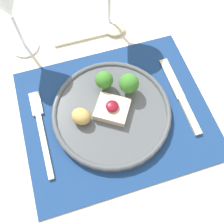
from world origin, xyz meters
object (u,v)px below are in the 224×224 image
(fork, at_px, (41,126))
(wine_glass_far, at_px, (5,2))
(dinner_plate, at_px, (112,111))
(knife, at_px, (182,100))
(spoon, at_px, (108,32))

(fork, bearing_deg, wine_glass_far, 90.81)
(fork, bearing_deg, dinner_plate, -4.40)
(knife, distance_m, spoon, 0.27)
(dinner_plate, height_order, wine_glass_far, wine_glass_far)
(knife, relative_size, wine_glass_far, 1.05)
(knife, xyz_separation_m, wine_glass_far, (-0.33, 0.27, 0.14))
(dinner_plate, xyz_separation_m, wine_glass_far, (-0.16, 0.25, 0.13))
(wine_glass_far, bearing_deg, dinner_plate, -57.86)
(fork, distance_m, spoon, 0.31)
(fork, xyz_separation_m, spoon, (0.22, 0.22, 0.00))
(dinner_plate, height_order, knife, dinner_plate)
(fork, height_order, wine_glass_far, wine_glass_far)
(dinner_plate, height_order, fork, dinner_plate)
(spoon, height_order, wine_glass_far, wine_glass_far)
(knife, bearing_deg, dinner_plate, 177.41)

